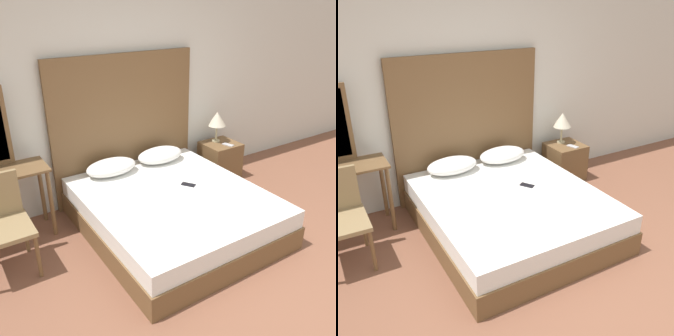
{
  "view_description": "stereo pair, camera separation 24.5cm",
  "coord_description": "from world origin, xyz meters",
  "views": [
    {
      "loc": [
        -1.99,
        -1.47,
        2.27
      ],
      "look_at": [
        -0.07,
        1.44,
        0.68
      ],
      "focal_mm": 40.0,
      "sensor_mm": 36.0,
      "label": 1
    },
    {
      "loc": [
        -1.78,
        -1.6,
        2.27
      ],
      "look_at": [
        -0.07,
        1.44,
        0.68
      ],
      "focal_mm": 40.0,
      "sensor_mm": 36.0,
      "label": 2
    }
  ],
  "objects": [
    {
      "name": "phone_on_nightstand",
      "position": [
        1.24,
        1.97,
        0.49
      ],
      "size": [
        0.11,
        0.16,
        0.01
      ],
      "color": "#B7B7BC",
      "rests_on": "nightstand"
    },
    {
      "name": "pillow_left",
      "position": [
        -0.39,
        2.12,
        0.52
      ],
      "size": [
        0.59,
        0.35,
        0.18
      ],
      "color": "white",
      "rests_on": "bed"
    },
    {
      "name": "bed",
      "position": [
        -0.07,
        1.34,
        0.21
      ],
      "size": [
        1.74,
        2.0,
        0.43
      ],
      "color": "brown",
      "rests_on": "ground_plane"
    },
    {
      "name": "pillow_right",
      "position": [
        0.26,
        2.12,
        0.52
      ],
      "size": [
        0.59,
        0.35,
        0.18
      ],
      "color": "white",
      "rests_on": "bed"
    },
    {
      "name": "chair",
      "position": [
        -1.68,
        1.66,
        0.51
      ],
      "size": [
        0.47,
        0.49,
        0.88
      ],
      "color": "olive",
      "rests_on": "ground_plane"
    },
    {
      "name": "phone_on_bed",
      "position": [
        0.18,
        1.41,
        0.43
      ],
      "size": [
        0.14,
        0.16,
        0.01
      ],
      "color": "black",
      "rests_on": "bed"
    },
    {
      "name": "nightstand",
      "position": [
        1.21,
        2.08,
        0.24
      ],
      "size": [
        0.46,
        0.44,
        0.49
      ],
      "color": "brown",
      "rests_on": "ground_plane"
    },
    {
      "name": "wall_back",
      "position": [
        0.0,
        2.44,
        1.35
      ],
      "size": [
        10.0,
        0.06,
        2.7
      ],
      "color": "silver",
      "rests_on": "ground_plane"
    },
    {
      "name": "ground_plane",
      "position": [
        0.0,
        0.0,
        0.0
      ],
      "size": [
        16.0,
        16.0,
        0.0
      ],
      "primitive_type": "plane",
      "color": "brown"
    },
    {
      "name": "table_lamp",
      "position": [
        1.2,
        2.17,
        0.8
      ],
      "size": [
        0.24,
        0.24,
        0.41
      ],
      "color": "tan",
      "rests_on": "nightstand"
    },
    {
      "name": "headboard",
      "position": [
        -0.07,
        2.37,
        0.86
      ],
      "size": [
        1.83,
        0.05,
        1.72
      ],
      "color": "brown",
      "rests_on": "ground_plane"
    }
  ]
}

